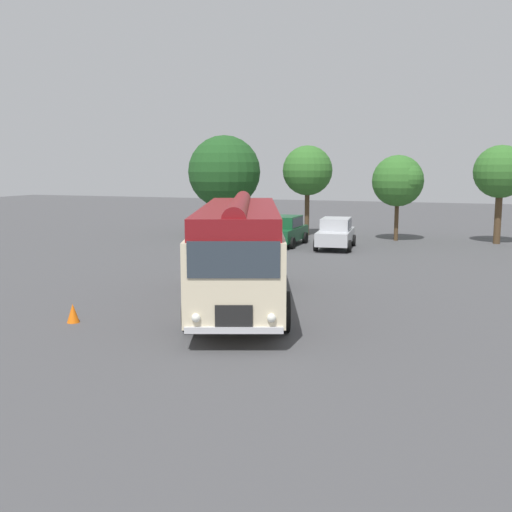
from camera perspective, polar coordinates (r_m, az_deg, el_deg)
The scene contains 9 objects.
ground_plane at distance 19.52m, azimuth -0.57°, elevation -4.63°, with size 120.00×120.00×0.00m, color #474749.
vintage_bus at distance 19.06m, azimuth -1.57°, elevation 0.84°, with size 5.80×10.31×3.49m.
car_near_left at distance 34.06m, azimuth 2.73°, elevation 2.45°, with size 1.96×4.20×1.66m.
car_mid_left at distance 32.99m, azimuth 7.59°, elevation 2.18°, with size 2.30×4.36×1.66m.
tree_far_left at distance 39.59m, azimuth -3.01°, elevation 8.09°, with size 4.74×4.74×6.48m.
tree_left_of_centre at distance 39.07m, azimuth 4.92°, elevation 8.14°, with size 3.20×3.20×5.80m.
tree_centre at distance 36.95m, azimuth 13.51°, elevation 7.00°, with size 3.07×3.07×5.14m.
tree_right_of_centre at distance 37.25m, azimuth 22.26°, elevation 7.50°, with size 3.02×3.02×5.67m.
traffic_cone at distance 18.02m, azimuth -17.03°, elevation -5.22°, with size 0.36×0.36×0.55m, color orange.
Camera 1 is at (6.78, -17.76, 4.43)m, focal length 42.00 mm.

